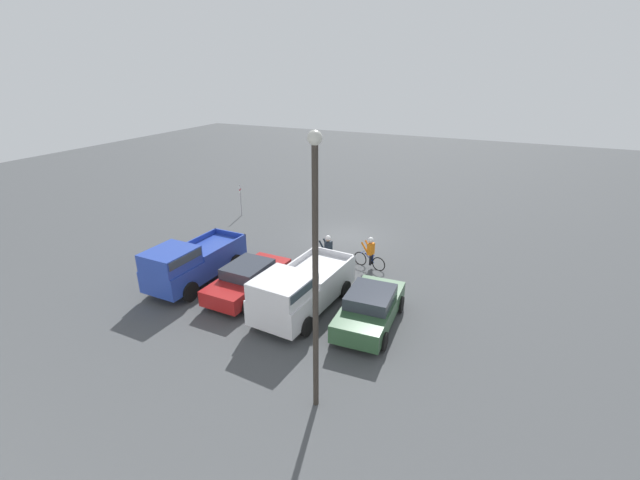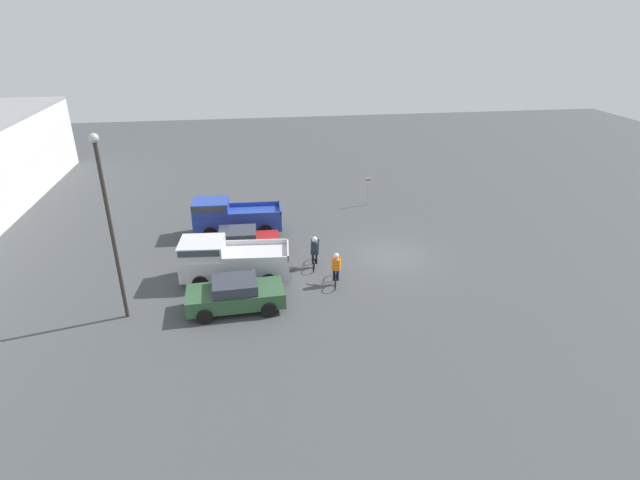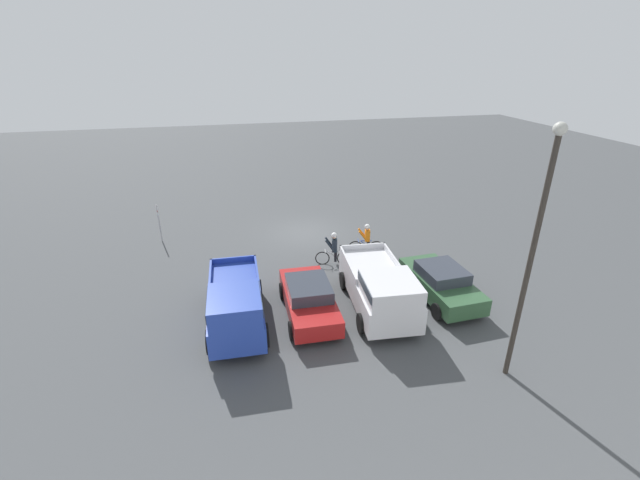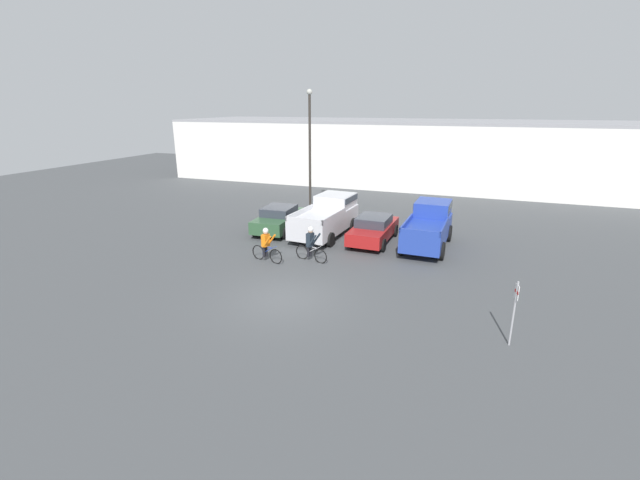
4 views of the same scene
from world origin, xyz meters
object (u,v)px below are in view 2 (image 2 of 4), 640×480
(sedan_0, at_px, (236,294))
(cyclist_0, at_px, (315,251))
(pickup_truck_0, at_px, (228,259))
(pickup_truck_1, at_px, (231,216))
(sedan_1, at_px, (238,242))
(cyclist_1, at_px, (336,268))
(lamppost, at_px, (109,218))
(fire_lane_sign, at_px, (368,187))

(sedan_0, xyz_separation_m, cyclist_0, (3.54, -4.01, 0.13))
(pickup_truck_0, relative_size, pickup_truck_1, 1.04)
(sedan_1, bearing_deg, cyclist_1, -130.51)
(lamppost, bearing_deg, sedan_1, -40.94)
(pickup_truck_0, distance_m, cyclist_1, 5.29)
(sedan_0, height_order, sedan_1, sedan_0)
(sedan_0, relative_size, sedan_1, 0.97)
(sedan_0, bearing_deg, sedan_1, -1.09)
(sedan_0, xyz_separation_m, fire_lane_sign, (11.95, -8.80, 0.54))
(pickup_truck_1, height_order, cyclist_0, pickup_truck_1)
(cyclist_0, relative_size, cyclist_1, 0.98)
(cyclist_1, height_order, fire_lane_sign, fire_lane_sign)
(sedan_0, xyz_separation_m, pickup_truck_1, (8.41, 0.29, 0.38))
(sedan_1, bearing_deg, cyclist_0, -117.89)
(pickup_truck_0, height_order, sedan_1, pickup_truck_0)
(lamppost, bearing_deg, cyclist_1, -80.82)
(fire_lane_sign, height_order, lamppost, lamppost)
(pickup_truck_1, xyz_separation_m, cyclist_0, (-4.88, -4.30, -0.25))
(pickup_truck_0, relative_size, cyclist_0, 3.10)
(sedan_1, bearing_deg, sedan_0, 178.91)
(cyclist_0, xyz_separation_m, cyclist_1, (-1.93, -0.77, -0.04))
(sedan_0, bearing_deg, pickup_truck_1, 1.95)
(pickup_truck_0, bearing_deg, cyclist_1, -103.33)
(sedan_0, relative_size, cyclist_1, 2.47)
(lamppost, bearing_deg, cyclist_0, -68.32)
(cyclist_0, bearing_deg, sedan_0, 131.41)
(pickup_truck_0, bearing_deg, sedan_1, -9.73)
(cyclist_1, bearing_deg, sedan_1, 49.49)
(pickup_truck_0, distance_m, pickup_truck_1, 5.58)
(sedan_1, height_order, cyclist_0, cyclist_0)
(cyclist_1, xyz_separation_m, lamppost, (-1.53, 9.46, 3.76))
(sedan_1, height_order, fire_lane_sign, fire_lane_sign)
(sedan_1, distance_m, fire_lane_sign, 10.78)
(cyclist_1, bearing_deg, fire_lane_sign, -21.27)
(sedan_0, xyz_separation_m, cyclist_1, (1.61, -4.78, 0.09))
(pickup_truck_0, xyz_separation_m, sedan_1, (2.77, -0.48, -0.36))
(sedan_1, xyz_separation_m, fire_lane_sign, (6.35, -8.70, 0.56))
(cyclist_0, relative_size, fire_lane_sign, 0.82)
(sedan_0, relative_size, pickup_truck_1, 0.84)
(cyclist_1, xyz_separation_m, fire_lane_sign, (10.34, -4.03, 0.44))
(pickup_truck_1, bearing_deg, cyclist_0, -138.63)
(cyclist_1, distance_m, fire_lane_sign, 11.11)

